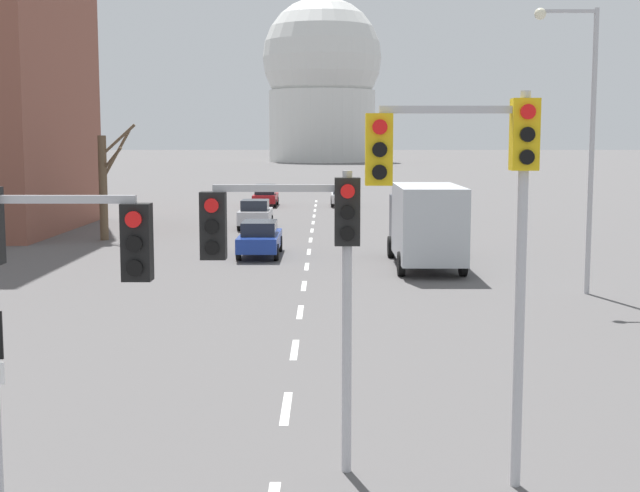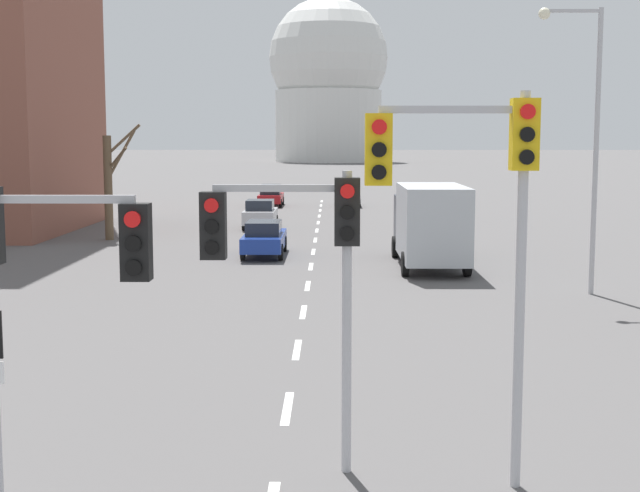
% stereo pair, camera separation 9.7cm
% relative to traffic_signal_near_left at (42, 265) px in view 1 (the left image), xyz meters
% --- Properties ---
extents(lane_stripe_1, '(0.16, 2.00, 0.01)m').
position_rel_traffic_signal_near_left_xyz_m(lane_stripe_1, '(2.81, 4.72, -3.28)').
color(lane_stripe_1, silver).
rests_on(lane_stripe_1, ground_plane).
extents(lane_stripe_2, '(0.16, 2.00, 0.01)m').
position_rel_traffic_signal_near_left_xyz_m(lane_stripe_2, '(2.81, 9.22, -3.28)').
color(lane_stripe_2, silver).
rests_on(lane_stripe_2, ground_plane).
extents(lane_stripe_3, '(0.16, 2.00, 0.01)m').
position_rel_traffic_signal_near_left_xyz_m(lane_stripe_3, '(2.81, 13.72, -3.28)').
color(lane_stripe_3, silver).
rests_on(lane_stripe_3, ground_plane).
extents(lane_stripe_4, '(0.16, 2.00, 0.01)m').
position_rel_traffic_signal_near_left_xyz_m(lane_stripe_4, '(2.81, 18.22, -3.28)').
color(lane_stripe_4, silver).
rests_on(lane_stripe_4, ground_plane).
extents(lane_stripe_5, '(0.16, 2.00, 0.01)m').
position_rel_traffic_signal_near_left_xyz_m(lane_stripe_5, '(2.81, 22.72, -3.28)').
color(lane_stripe_5, silver).
rests_on(lane_stripe_5, ground_plane).
extents(lane_stripe_6, '(0.16, 2.00, 0.01)m').
position_rel_traffic_signal_near_left_xyz_m(lane_stripe_6, '(2.81, 27.22, -3.28)').
color(lane_stripe_6, silver).
rests_on(lane_stripe_6, ground_plane).
extents(lane_stripe_7, '(0.16, 2.00, 0.01)m').
position_rel_traffic_signal_near_left_xyz_m(lane_stripe_7, '(2.81, 31.72, -3.28)').
color(lane_stripe_7, silver).
rests_on(lane_stripe_7, ground_plane).
extents(lane_stripe_8, '(0.16, 2.00, 0.01)m').
position_rel_traffic_signal_near_left_xyz_m(lane_stripe_8, '(2.81, 36.22, -3.28)').
color(lane_stripe_8, silver).
rests_on(lane_stripe_8, ground_plane).
extents(lane_stripe_9, '(0.16, 2.00, 0.01)m').
position_rel_traffic_signal_near_left_xyz_m(lane_stripe_9, '(2.81, 40.72, -3.28)').
color(lane_stripe_9, silver).
rests_on(lane_stripe_9, ground_plane).
extents(lane_stripe_10, '(0.16, 2.00, 0.01)m').
position_rel_traffic_signal_near_left_xyz_m(lane_stripe_10, '(2.81, 45.22, -3.28)').
color(lane_stripe_10, silver).
rests_on(lane_stripe_10, ground_plane).
extents(lane_stripe_11, '(0.16, 2.00, 0.01)m').
position_rel_traffic_signal_near_left_xyz_m(lane_stripe_11, '(2.81, 49.72, -3.28)').
color(lane_stripe_11, silver).
rests_on(lane_stripe_11, ground_plane).
extents(lane_stripe_12, '(0.16, 2.00, 0.01)m').
position_rel_traffic_signal_near_left_xyz_m(lane_stripe_12, '(2.81, 54.22, -3.28)').
color(lane_stripe_12, silver).
rests_on(lane_stripe_12, ground_plane).
extents(lane_stripe_13, '(0.16, 2.00, 0.01)m').
position_rel_traffic_signal_near_left_xyz_m(lane_stripe_13, '(2.81, 58.72, -3.28)').
color(lane_stripe_13, silver).
rests_on(lane_stripe_13, ground_plane).
extents(traffic_signal_near_left, '(2.22, 0.34, 4.35)m').
position_rel_traffic_signal_near_left_xyz_m(traffic_signal_near_left, '(0.00, 0.00, 0.00)').
color(traffic_signal_near_left, '#B2B2B7').
rests_on(traffic_signal_near_left, ground_plane).
extents(traffic_signal_centre_tall, '(2.26, 0.34, 4.40)m').
position_rel_traffic_signal_near_left_xyz_m(traffic_signal_centre_tall, '(3.13, 1.65, 0.04)').
color(traffic_signal_centre_tall, '#B2B2B7').
rests_on(traffic_signal_centre_tall, ground_plane).
extents(traffic_signal_near_right, '(2.31, 0.34, 5.47)m').
position_rel_traffic_signal_near_left_xyz_m(traffic_signal_near_right, '(5.52, 1.11, 0.88)').
color(traffic_signal_near_right, '#B2B2B7').
rests_on(traffic_signal_near_right, ground_plane).
extents(street_lamp_right, '(1.97, 0.36, 8.79)m').
position_rel_traffic_signal_near_left_xyz_m(street_lamp_right, '(11.42, 16.77, 2.05)').
color(street_lamp_right, '#B2B2B7').
rests_on(street_lamp_right, ground_plane).
extents(sedan_near_left, '(1.70, 4.54, 1.47)m').
position_rel_traffic_signal_near_left_xyz_m(sedan_near_left, '(0.80, 25.80, -2.52)').
color(sedan_near_left, navy).
rests_on(sedan_near_left, ground_plane).
extents(sedan_near_right, '(1.73, 4.43, 1.59)m').
position_rel_traffic_signal_near_left_xyz_m(sedan_near_right, '(-0.82, 53.52, -2.50)').
color(sedan_near_right, maroon).
rests_on(sedan_near_right, ground_plane).
extents(sedan_mid_centre, '(1.74, 4.46, 1.50)m').
position_rel_traffic_signal_near_left_xyz_m(sedan_mid_centre, '(4.79, 53.71, -2.52)').
color(sedan_mid_centre, silver).
rests_on(sedan_mid_centre, ground_plane).
extents(sedan_far_left, '(1.75, 3.85, 1.57)m').
position_rel_traffic_signal_near_left_xyz_m(sedan_far_left, '(-0.29, 37.29, -2.49)').
color(sedan_far_left, '#B7B7BC').
rests_on(sedan_far_left, ground_plane).
extents(delivery_truck, '(2.44, 7.20, 3.14)m').
position_rel_traffic_signal_near_left_xyz_m(delivery_truck, '(7.31, 22.62, -1.58)').
color(delivery_truck, '#333842').
rests_on(delivery_truck, ground_plane).
extents(bare_tree_left_near, '(1.85, 1.46, 5.57)m').
position_rel_traffic_signal_near_left_xyz_m(bare_tree_left_near, '(-7.05, 31.69, -0.54)').
color(bare_tree_left_near, brown).
rests_on(bare_tree_left_near, ground_plane).
extents(capitol_dome, '(25.29, 25.29, 35.72)m').
position_rel_traffic_signal_near_left_xyz_m(capitol_dome, '(2.81, 182.08, 14.12)').
color(capitol_dome, silver).
rests_on(capitol_dome, ground_plane).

